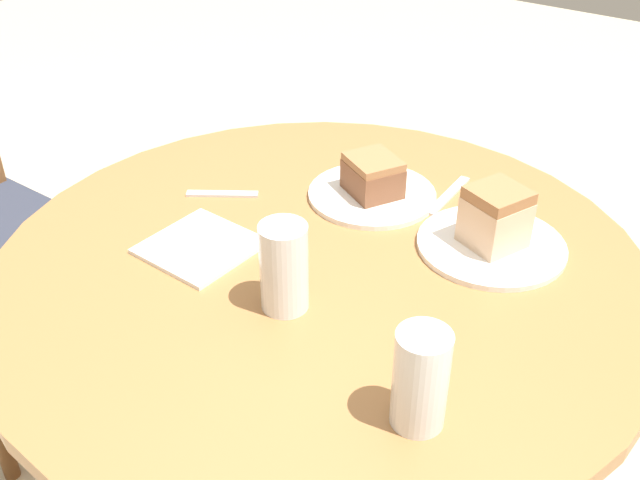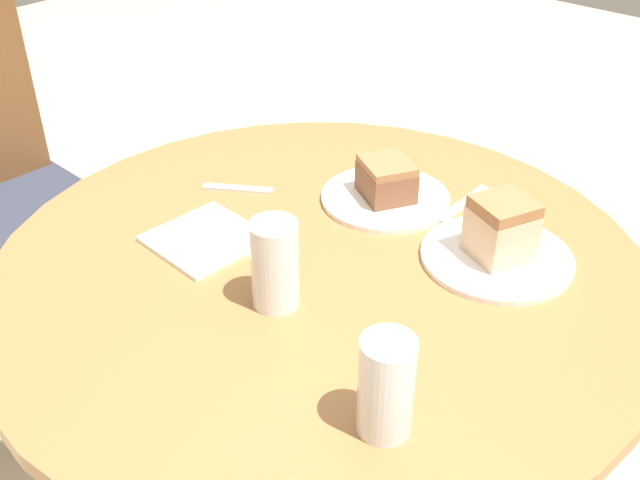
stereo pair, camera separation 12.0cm
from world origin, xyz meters
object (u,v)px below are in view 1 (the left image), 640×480
(plate_near, at_px, (372,194))
(glass_water, at_px, (284,271))
(cake_slice_near, at_px, (373,175))
(cake_slice_far, at_px, (495,217))
(plate_far, at_px, (491,245))
(glass_lemonade, at_px, (420,385))

(plate_near, height_order, glass_water, glass_water)
(cake_slice_near, height_order, cake_slice_far, cake_slice_far)
(cake_slice_near, relative_size, glass_water, 0.89)
(cake_slice_far, bearing_deg, plate_near, 83.30)
(plate_far, xyz_separation_m, cake_slice_far, (0.00, 0.00, 0.06))
(plate_far, distance_m, cake_slice_near, 0.26)
(glass_lemonade, bearing_deg, glass_water, 72.13)
(glass_water, bearing_deg, cake_slice_near, 10.27)
(glass_lemonade, distance_m, glass_water, 0.29)
(plate_far, relative_size, cake_slice_near, 1.97)
(plate_far, distance_m, glass_lemonade, 0.42)
(plate_near, relative_size, plate_far, 0.96)
(plate_near, bearing_deg, glass_water, -169.73)
(plate_near, relative_size, cake_slice_far, 2.07)
(plate_far, distance_m, glass_water, 0.38)
(glass_lemonade, bearing_deg, cake_slice_near, 37.51)
(cake_slice_near, bearing_deg, cake_slice_far, -96.70)
(glass_water, bearing_deg, plate_near, 10.27)
(plate_near, height_order, glass_lemonade, glass_lemonade)
(cake_slice_near, bearing_deg, plate_far, -96.70)
(plate_near, distance_m, cake_slice_near, 0.04)
(cake_slice_far, height_order, glass_water, glass_water)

